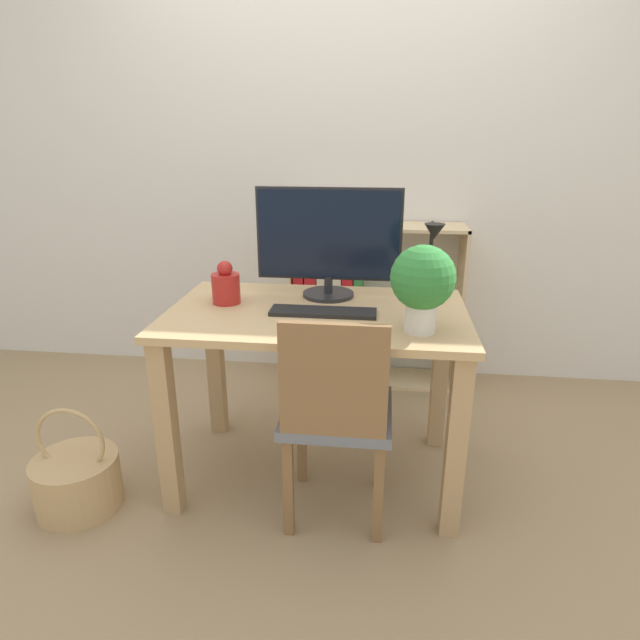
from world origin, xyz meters
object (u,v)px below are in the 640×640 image
object	(u,v)px
monitor	(329,239)
keyboard	(323,312)
desk_lamp	(432,255)
vase	(226,286)
bookshelf	(342,308)
potted_plant	(423,282)
basket	(77,480)
chair	(336,412)

from	to	relation	value
monitor	keyboard	xyz separation A→B (m)	(0.00, -0.24, -0.24)
monitor	desk_lamp	bearing A→B (deg)	-8.53
vase	bookshelf	world-z (taller)	bookshelf
desk_lamp	potted_plant	xyz separation A→B (m)	(-0.05, -0.32, -0.02)
keyboard	potted_plant	distance (m)	0.42
monitor	basket	bearing A→B (deg)	-150.52
vase	bookshelf	size ratio (longest dim) A/B	0.18
desk_lamp	chair	distance (m)	0.73
keyboard	desk_lamp	size ratio (longest dim) A/B	1.23
potted_plant	bookshelf	bearing A→B (deg)	107.35
keyboard	desk_lamp	world-z (taller)	desk_lamp
monitor	keyboard	distance (m)	0.34
monitor	chair	bearing A→B (deg)	-80.56
bookshelf	basket	xyz separation A→B (m)	(-0.94, -1.30, -0.33)
monitor	potted_plant	bearing A→B (deg)	-46.82
desk_lamp	keyboard	bearing A→B (deg)	-156.84
keyboard	chair	distance (m)	0.39
vase	potted_plant	distance (m)	0.81
vase	chair	bearing A→B (deg)	-34.83
potted_plant	chair	distance (m)	0.56
bookshelf	potted_plant	bearing A→B (deg)	-72.65
monitor	potted_plant	distance (m)	0.53
basket	potted_plant	bearing A→B (deg)	6.28
monitor	desk_lamp	distance (m)	0.42
keyboard	vase	bearing A→B (deg)	167.15
monitor	bookshelf	size ratio (longest dim) A/B	0.62
keyboard	chair	bearing A→B (deg)	-72.83
basket	keyboard	bearing A→B (deg)	17.18
desk_lamp	chair	world-z (taller)	desk_lamp
monitor	chair	distance (m)	0.72
potted_plant	bookshelf	xyz separation A→B (m)	(-0.36, 1.16, -0.49)
keyboard	chair	xyz separation A→B (m)	(0.08, -0.24, -0.29)
bookshelf	basket	world-z (taller)	bookshelf
vase	keyboard	bearing A→B (deg)	-12.85
monitor	keyboard	bearing A→B (deg)	-88.83
chair	basket	xyz separation A→B (m)	(-1.02, -0.05, -0.35)
basket	vase	bearing A→B (deg)	35.80
potted_plant	bookshelf	distance (m)	1.31
potted_plant	basket	world-z (taller)	potted_plant
potted_plant	desk_lamp	bearing A→B (deg)	80.61
chair	potted_plant	bearing A→B (deg)	10.69
desk_lamp	basket	xyz separation A→B (m)	(-1.36, -0.47, -0.84)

